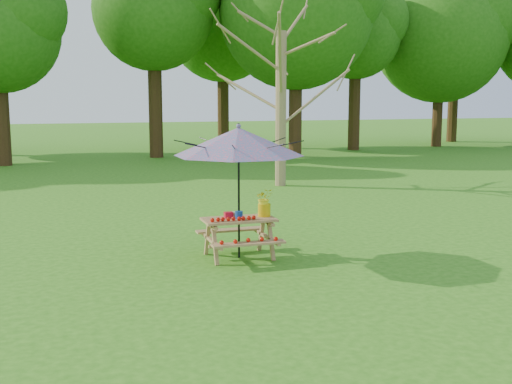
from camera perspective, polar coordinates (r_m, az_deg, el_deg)
name	(u,v)px	position (r m, az deg, el deg)	size (l,w,h in m)	color
ground	(239,354)	(6.98, -1.54, -14.16)	(120.00, 120.00, 0.00)	#2D6F15
picnic_table	(239,238)	(10.77, -1.52, -4.15)	(1.20, 1.32, 0.67)	#976144
patio_umbrella	(239,142)	(10.53, -1.56, 4.50)	(2.85, 2.85, 2.25)	black
produce_bins	(234,215)	(10.73, -1.96, -2.04)	(0.28, 0.40, 0.13)	red
tomatoes_row	(233,219)	(10.48, -2.04, -2.39)	(0.77, 0.13, 0.07)	red
flower_bucket	(264,202)	(10.83, 0.74, -0.86)	(0.30, 0.26, 0.47)	#DCB10B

